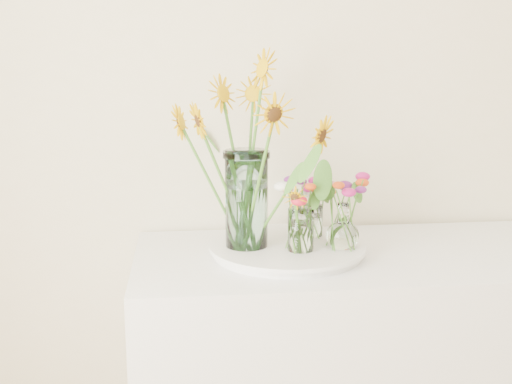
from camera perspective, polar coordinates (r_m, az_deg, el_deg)
tray at (r=1.91m, az=2.80°, el=-5.17°), size 0.44×0.44×0.02m
mason_jar at (r=1.85m, az=-0.85°, el=-0.67°), size 0.15×0.15×0.29m
sunflower_bouquet at (r=1.83m, az=-0.87°, el=3.60°), size 0.87×0.87×0.57m
small_vase_a at (r=1.84m, az=3.99°, el=-3.42°), size 0.10×0.10×0.13m
wildflower_posy_a at (r=1.82m, az=4.02°, el=-2.06°), size 0.18×0.18×0.22m
small_vase_b at (r=1.87m, az=7.73°, el=-3.04°), size 0.10×0.10×0.14m
wildflower_posy_b at (r=1.86m, az=7.77°, el=-1.70°), size 0.22×0.22×0.23m
small_vase_c at (r=1.99m, az=5.10°, el=-2.58°), size 0.08×0.08×0.10m
wildflower_posy_c at (r=1.98m, az=5.12°, el=-1.32°), size 0.17×0.17×0.19m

